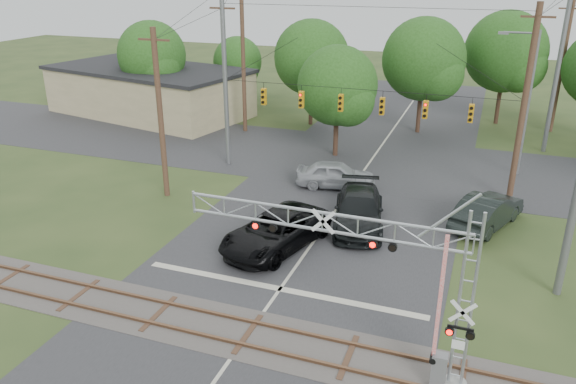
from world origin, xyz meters
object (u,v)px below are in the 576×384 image
(car_dark, at_px, (359,210))
(sedan_silver, at_px, (336,175))
(commercial_building, at_px, (149,91))
(pickup_black, at_px, (276,231))
(streetlight, at_px, (526,97))
(crossing_gantry, at_px, (375,269))
(traffic_signal_span, at_px, (376,97))

(car_dark, relative_size, sedan_silver, 1.27)
(car_dark, bearing_deg, sedan_silver, 105.85)
(sedan_silver, height_order, commercial_building, commercial_building)
(sedan_silver, bearing_deg, pickup_black, 165.19)
(sedan_silver, xyz_separation_m, commercial_building, (-21.91, 12.52, 1.36))
(car_dark, distance_m, commercial_building, 30.32)
(car_dark, height_order, commercial_building, commercial_building)
(streetlight, bearing_deg, car_dark, -124.71)
(car_dark, xyz_separation_m, sedan_silver, (-2.72, 5.12, -0.07))
(car_dark, relative_size, streetlight, 0.67)
(crossing_gantry, height_order, commercial_building, crossing_gantry)
(commercial_building, bearing_deg, pickup_black, -33.42)
(streetlight, bearing_deg, traffic_signal_span, -151.35)
(crossing_gantry, bearing_deg, streetlight, 77.87)
(crossing_gantry, distance_m, pickup_black, 10.41)
(crossing_gantry, distance_m, car_dark, 12.32)
(car_dark, bearing_deg, streetlight, 43.11)
(sedan_silver, bearing_deg, commercial_building, 49.18)
(traffic_signal_span, distance_m, sedan_silver, 5.45)
(traffic_signal_span, xyz_separation_m, commercial_building, (-23.85, 10.77, -3.42))
(commercial_building, bearing_deg, crossing_gantry, -34.41)
(crossing_gantry, relative_size, traffic_signal_span, 0.52)
(crossing_gantry, height_order, pickup_black, crossing_gantry)
(crossing_gantry, distance_m, sedan_silver, 17.90)
(crossing_gantry, relative_size, car_dark, 1.57)
(streetlight, bearing_deg, pickup_black, -126.10)
(car_dark, bearing_deg, crossing_gantry, -86.92)
(traffic_signal_span, xyz_separation_m, car_dark, (0.78, -6.87, -4.71))
(traffic_signal_span, bearing_deg, pickup_black, -103.20)
(car_dark, distance_m, sedan_silver, 5.80)
(traffic_signal_span, relative_size, pickup_black, 2.96)
(pickup_black, bearing_deg, sedan_silver, 102.42)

